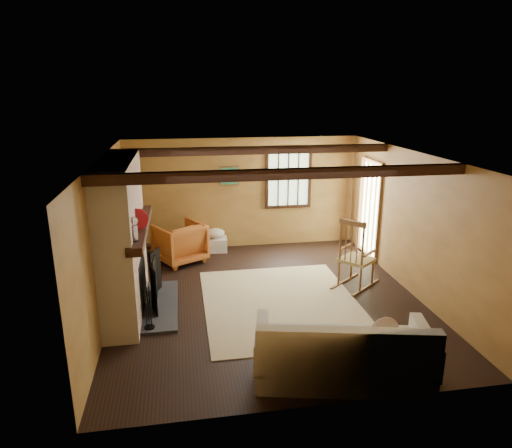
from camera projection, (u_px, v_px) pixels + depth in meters
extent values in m
plane|color=black|center=(267.00, 299.00, 7.66)|extent=(5.50, 5.50, 0.00)
cube|color=#AF7D3E|center=(243.00, 193.00, 9.91)|extent=(5.00, 0.02, 2.40)
cube|color=#AF7D3E|center=(317.00, 308.00, 4.71)|extent=(5.00, 0.02, 2.40)
cube|color=#AF7D3E|center=(105.00, 239.00, 6.91)|extent=(0.02, 5.50, 2.40)
cube|color=#AF7D3E|center=(412.00, 223.00, 7.71)|extent=(0.02, 5.50, 2.40)
cube|color=silver|center=(268.00, 156.00, 6.97)|extent=(5.00, 5.50, 0.02)
cube|color=black|center=(285.00, 174.00, 5.86)|extent=(5.00, 0.12, 0.14)
cube|color=black|center=(255.00, 150.00, 8.13)|extent=(5.00, 0.12, 0.14)
cube|color=black|center=(288.00, 179.00, 9.96)|extent=(1.02, 0.06, 1.32)
cube|color=beige|center=(288.00, 178.00, 9.99)|extent=(0.90, 0.01, 1.20)
cube|color=black|center=(288.00, 178.00, 9.97)|extent=(0.90, 0.03, 0.02)
cube|color=brown|center=(369.00, 210.00, 9.37)|extent=(0.06, 1.00, 2.06)
cube|color=beige|center=(370.00, 209.00, 9.38)|extent=(0.01, 0.80, 1.85)
cube|color=brown|center=(229.00, 176.00, 9.72)|extent=(0.42, 0.03, 0.42)
cube|color=#267466|center=(229.00, 176.00, 9.71)|extent=(0.36, 0.01, 0.36)
cube|color=brown|center=(122.00, 238.00, 6.95)|extent=(0.50, 2.20, 2.40)
cube|color=black|center=(131.00, 283.00, 7.18)|extent=(0.38, 1.00, 0.85)
cube|color=#343539|center=(160.00, 305.00, 7.37)|extent=(0.55, 1.80, 0.05)
cube|color=black|center=(140.00, 227.00, 6.96)|extent=(0.22, 2.30, 0.12)
cube|color=black|center=(154.00, 290.00, 6.99)|extent=(0.11, 0.36, 0.74)
cube|color=black|center=(155.00, 280.00, 7.35)|extent=(0.05, 0.37, 0.74)
cube|color=black|center=(156.00, 271.00, 7.71)|extent=(0.16, 0.35, 0.74)
cylinder|color=black|center=(149.00, 327.00, 6.62)|extent=(0.16, 0.16, 0.02)
cylinder|color=black|center=(146.00, 309.00, 6.50)|extent=(0.01, 0.01, 0.64)
cylinder|color=black|center=(148.00, 308.00, 6.53)|extent=(0.01, 0.01, 0.64)
cylinder|color=black|center=(150.00, 307.00, 6.56)|extent=(0.01, 0.01, 0.64)
cylinder|color=white|center=(134.00, 233.00, 6.11)|extent=(0.10, 0.10, 0.22)
sphere|color=white|center=(133.00, 221.00, 6.06)|extent=(0.12, 0.12, 0.12)
cylinder|color=#B4141D|center=(137.00, 219.00, 6.59)|extent=(0.32, 0.06, 0.32)
cube|color=black|center=(140.00, 218.00, 7.05)|extent=(0.24, 0.20, 0.12)
cylinder|color=black|center=(141.00, 213.00, 7.35)|extent=(0.09, 0.09, 0.11)
cylinder|color=black|center=(142.00, 212.00, 7.46)|extent=(0.06, 0.06, 0.07)
cube|color=#C8BC85|center=(281.00, 303.00, 7.50)|extent=(2.50, 3.00, 0.01)
cube|color=#A69250|center=(357.00, 260.00, 8.04)|extent=(0.71, 0.72, 0.05)
cube|color=brown|center=(353.00, 223.00, 7.68)|extent=(0.35, 0.42, 0.09)
cylinder|color=brown|center=(373.00, 272.00, 8.12)|extent=(0.04, 0.04, 0.48)
cylinder|color=brown|center=(351.00, 266.00, 8.40)|extent=(0.04, 0.04, 0.48)
cylinder|color=brown|center=(360.00, 279.00, 7.82)|extent=(0.04, 0.04, 0.48)
cylinder|color=brown|center=(339.00, 273.00, 8.09)|extent=(0.04, 0.04, 0.48)
cylinder|color=brown|center=(363.00, 245.00, 7.64)|extent=(0.04, 0.04, 0.81)
cylinder|color=brown|center=(341.00, 240.00, 7.92)|extent=(0.04, 0.04, 0.81)
cylinder|color=brown|center=(357.00, 245.00, 7.72)|extent=(0.02, 0.02, 0.67)
cylinder|color=brown|center=(351.00, 244.00, 7.78)|extent=(0.02, 0.02, 0.67)
cylinder|color=brown|center=(346.00, 242.00, 7.85)|extent=(0.02, 0.02, 0.67)
cube|color=brown|center=(369.00, 253.00, 7.84)|extent=(0.38, 0.32, 0.03)
cube|color=brown|center=(345.00, 247.00, 8.14)|extent=(0.38, 0.32, 0.03)
cube|color=brown|center=(366.00, 288.00, 8.04)|extent=(0.74, 0.61, 0.03)
cube|color=brown|center=(344.00, 281.00, 8.31)|extent=(0.74, 0.61, 0.03)
cube|color=beige|center=(342.00, 359.00, 5.55)|extent=(2.21, 1.35, 0.45)
cube|color=beige|center=(348.00, 352.00, 5.08)|extent=(2.04, 0.59, 0.57)
cube|color=beige|center=(262.00, 342.00, 5.53)|extent=(0.34, 0.93, 0.41)
cube|color=beige|center=(425.00, 346.00, 5.44)|extent=(0.34, 0.93, 0.41)
ellipsoid|color=beige|center=(385.00, 331.00, 5.52)|extent=(0.39, 0.21, 0.37)
cylinder|color=brown|center=(156.00, 251.00, 9.76)|extent=(0.39, 0.12, 0.12)
cylinder|color=brown|center=(162.00, 250.00, 9.78)|extent=(0.39, 0.12, 0.12)
cylinder|color=brown|center=(168.00, 250.00, 9.80)|extent=(0.39, 0.12, 0.12)
cylinder|color=brown|center=(156.00, 245.00, 9.72)|extent=(0.39, 0.12, 0.12)
cylinder|color=brown|center=(162.00, 245.00, 9.74)|extent=(0.39, 0.12, 0.12)
cylinder|color=brown|center=(168.00, 245.00, 9.77)|extent=(0.39, 0.12, 0.12)
cube|color=white|center=(215.00, 244.00, 9.87)|extent=(0.52, 0.41, 0.30)
ellipsoid|color=beige|center=(215.00, 233.00, 9.80)|extent=(0.43, 0.35, 0.21)
imported|color=#BF6026|center=(180.00, 243.00, 9.20)|extent=(1.19, 1.20, 0.81)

